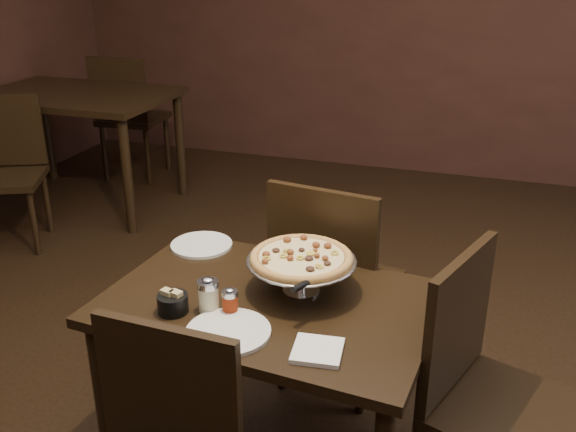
% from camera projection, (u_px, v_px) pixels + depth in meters
% --- Properties ---
extents(room, '(6.04, 7.04, 2.84)m').
position_uv_depth(room, '(306.00, 81.00, 1.83)').
color(room, black).
rests_on(room, ground).
extents(dining_table, '(1.14, 0.81, 0.68)m').
position_uv_depth(dining_table, '(269.00, 322.00, 2.16)').
color(dining_table, black).
rests_on(dining_table, ground).
extents(background_table, '(1.31, 0.87, 0.82)m').
position_uv_depth(background_table, '(77.00, 108.00, 4.49)').
color(background_table, black).
rests_on(background_table, ground).
extents(pizza_stand, '(0.37, 0.37, 0.15)m').
position_uv_depth(pizza_stand, '(301.00, 258.00, 2.13)').
color(pizza_stand, silver).
rests_on(pizza_stand, dining_table).
extents(parmesan_shaker, '(0.07, 0.07, 0.12)m').
position_uv_depth(parmesan_shaker, '(208.00, 295.00, 2.04)').
color(parmesan_shaker, '#F4EDBE').
rests_on(parmesan_shaker, dining_table).
extents(pepper_flake_shaker, '(0.05, 0.05, 0.09)m').
position_uv_depth(pepper_flake_shaker, '(230.00, 302.00, 2.03)').
color(pepper_flake_shaker, maroon).
rests_on(pepper_flake_shaker, dining_table).
extents(packet_caddy, '(0.10, 0.10, 0.08)m').
position_uv_depth(packet_caddy, '(173.00, 303.00, 2.04)').
color(packet_caddy, black).
rests_on(packet_caddy, dining_table).
extents(napkin_stack, '(0.16, 0.16, 0.02)m').
position_uv_depth(napkin_stack, '(318.00, 351.00, 1.85)').
color(napkin_stack, white).
rests_on(napkin_stack, dining_table).
extents(plate_left, '(0.24, 0.24, 0.01)m').
position_uv_depth(plate_left, '(202.00, 245.00, 2.50)').
color(plate_left, silver).
rests_on(plate_left, dining_table).
extents(plate_near, '(0.26, 0.26, 0.01)m').
position_uv_depth(plate_near, '(228.00, 332.00, 1.94)').
color(plate_near, silver).
rests_on(plate_near, dining_table).
extents(serving_spatula, '(0.16, 0.16, 0.03)m').
position_uv_depth(serving_spatula, '(307.00, 283.00, 1.98)').
color(serving_spatula, silver).
rests_on(serving_spatula, pizza_stand).
extents(chair_far, '(0.50, 0.50, 0.95)m').
position_uv_depth(chair_far, '(333.00, 280.00, 2.58)').
color(chair_far, black).
rests_on(chair_far, ground).
extents(chair_side, '(0.55, 0.55, 0.93)m').
position_uv_depth(chair_side, '(489.00, 388.00, 1.97)').
color(chair_side, black).
rests_on(chair_side, ground).
extents(bg_chair_far, '(0.50, 0.50, 0.99)m').
position_uv_depth(bg_chair_far, '(128.00, 113.00, 5.06)').
color(bg_chair_far, black).
rests_on(bg_chair_far, ground).
extents(bg_chair_near, '(0.57, 0.57, 0.92)m').
position_uv_depth(bg_chair_near, '(7.00, 166.00, 3.97)').
color(bg_chair_near, black).
rests_on(bg_chair_near, ground).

